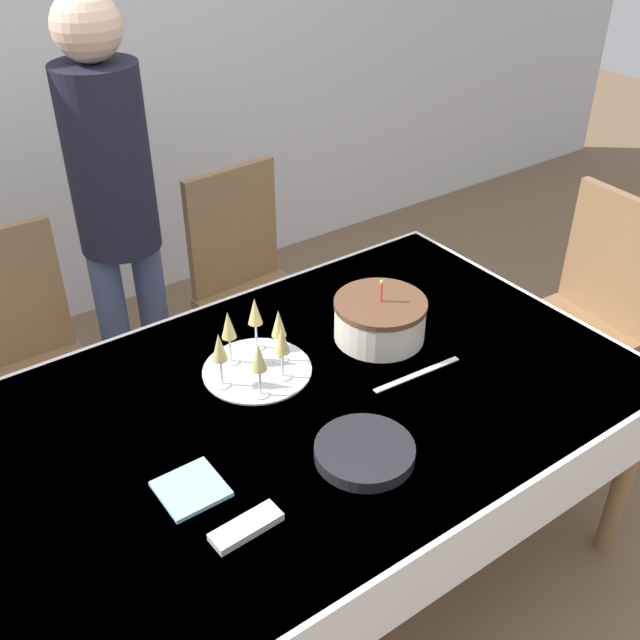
% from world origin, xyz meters
% --- Properties ---
extents(ground_plane, '(12.00, 12.00, 0.00)m').
position_xyz_m(ground_plane, '(0.00, 0.00, 0.00)').
color(ground_plane, brown).
extents(wall_back, '(8.00, 0.05, 2.70)m').
position_xyz_m(wall_back, '(0.00, 1.96, 1.35)').
color(wall_back, silver).
rests_on(wall_back, ground_plane).
extents(dining_table, '(2.05, 1.18, 0.72)m').
position_xyz_m(dining_table, '(0.00, 0.00, 0.62)').
color(dining_table, white).
rests_on(dining_table, ground_plane).
extents(dining_chair_far_left, '(0.43, 0.43, 0.98)m').
position_xyz_m(dining_chair_far_left, '(-0.45, 0.91, 0.54)').
color(dining_chair_far_left, olive).
rests_on(dining_chair_far_left, ground_plane).
extents(dining_chair_far_right, '(0.45, 0.45, 0.98)m').
position_xyz_m(dining_chair_far_right, '(0.45, 0.91, 0.54)').
color(dining_chair_far_right, olive).
rests_on(dining_chair_far_right, ground_plane).
extents(dining_chair_right_end, '(0.45, 0.45, 0.98)m').
position_xyz_m(dining_chair_right_end, '(1.34, -0.01, 0.54)').
color(dining_chair_right_end, olive).
rests_on(dining_chair_right_end, ground_plane).
extents(birthday_cake, '(0.28, 0.28, 0.20)m').
position_xyz_m(birthday_cake, '(0.44, 0.11, 0.79)').
color(birthday_cake, silver).
rests_on(birthday_cake, dining_table).
extents(champagne_tray, '(0.32, 0.32, 0.18)m').
position_xyz_m(champagne_tray, '(0.03, 0.18, 0.80)').
color(champagne_tray, silver).
rests_on(champagne_tray, dining_table).
extents(plate_stack_main, '(0.26, 0.26, 0.03)m').
position_xyz_m(plate_stack_main, '(0.07, -0.28, 0.74)').
color(plate_stack_main, black).
rests_on(plate_stack_main, dining_table).
extents(cake_knife, '(0.30, 0.04, 0.00)m').
position_xyz_m(cake_knife, '(0.40, -0.10, 0.72)').
color(cake_knife, silver).
rests_on(cake_knife, dining_table).
extents(fork_pile, '(0.17, 0.07, 0.02)m').
position_xyz_m(fork_pile, '(-0.29, -0.31, 0.73)').
color(fork_pile, silver).
rests_on(fork_pile, dining_table).
extents(napkin_pile, '(0.15, 0.15, 0.01)m').
position_xyz_m(napkin_pile, '(-0.34, -0.13, 0.73)').
color(napkin_pile, '#8CC6E0').
rests_on(napkin_pile, dining_table).
extents(person_standing, '(0.28, 0.28, 1.66)m').
position_xyz_m(person_standing, '(-0.02, 1.00, 1.00)').
color(person_standing, '#3F4C72').
rests_on(person_standing, ground_plane).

